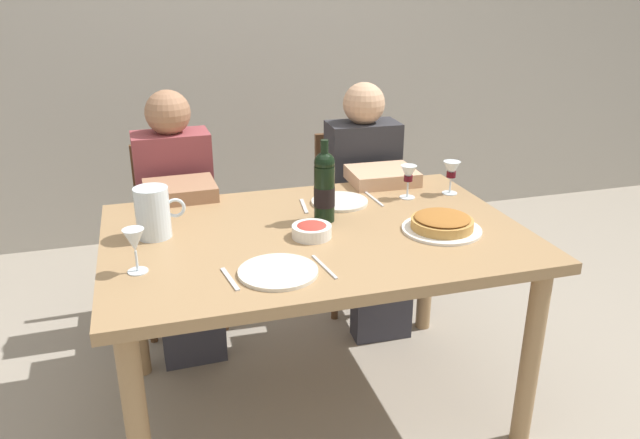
{
  "coord_description": "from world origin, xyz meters",
  "views": [
    {
      "loc": [
        -0.56,
        -1.97,
        1.62
      ],
      "look_at": [
        0.01,
        -0.04,
        0.82
      ],
      "focal_mm": 34.49,
      "sensor_mm": 36.0,
      "label": 1
    }
  ],
  "objects_px": {
    "chair_right": "(354,207)",
    "diner_right": "(369,200)",
    "baked_tart": "(442,223)",
    "salad_bowl": "(312,230)",
    "water_pitcher": "(153,215)",
    "chair_left": "(176,222)",
    "wine_bottle": "(324,187)",
    "dinner_plate_left_setting": "(278,272)",
    "wine_glass_left_diner": "(451,171)",
    "wine_glass_right_diner": "(408,175)",
    "dining_table": "(316,254)",
    "wine_glass_centre": "(134,242)",
    "dinner_plate_right_setting": "(340,202)",
    "diner_left": "(179,216)"
  },
  "relations": [
    {
      "from": "dinner_plate_right_setting",
      "to": "wine_glass_left_diner",
      "type": "bearing_deg",
      "value": -2.28
    },
    {
      "from": "wine_glass_centre",
      "to": "chair_left",
      "type": "relative_size",
      "value": 0.17
    },
    {
      "from": "water_pitcher",
      "to": "wine_glass_left_diner",
      "type": "xyz_separation_m",
      "value": [
        1.22,
        0.13,
        0.02
      ]
    },
    {
      "from": "water_pitcher",
      "to": "chair_right",
      "type": "height_order",
      "value": "water_pitcher"
    },
    {
      "from": "baked_tart",
      "to": "dinner_plate_left_setting",
      "type": "relative_size",
      "value": 1.15
    },
    {
      "from": "diner_left",
      "to": "water_pitcher",
      "type": "bearing_deg",
      "value": 76.91
    },
    {
      "from": "baked_tart",
      "to": "diner_left",
      "type": "relative_size",
      "value": 0.25
    },
    {
      "from": "wine_bottle",
      "to": "baked_tart",
      "type": "relative_size",
      "value": 1.08
    },
    {
      "from": "baked_tart",
      "to": "salad_bowl",
      "type": "height_order",
      "value": "baked_tart"
    },
    {
      "from": "water_pitcher",
      "to": "salad_bowl",
      "type": "bearing_deg",
      "value": -16.76
    },
    {
      "from": "diner_right",
      "to": "wine_glass_left_diner",
      "type": "bearing_deg",
      "value": 120.63
    },
    {
      "from": "wine_glass_centre",
      "to": "chair_left",
      "type": "distance_m",
      "value": 1.15
    },
    {
      "from": "dinner_plate_right_setting",
      "to": "diner_right",
      "type": "relative_size",
      "value": 0.2
    },
    {
      "from": "wine_bottle",
      "to": "wine_glass_right_diner",
      "type": "distance_m",
      "value": 0.43
    },
    {
      "from": "baked_tart",
      "to": "chair_left",
      "type": "bearing_deg",
      "value": 130.67
    },
    {
      "from": "baked_tart",
      "to": "dinner_plate_left_setting",
      "type": "height_order",
      "value": "baked_tart"
    },
    {
      "from": "water_pitcher",
      "to": "wine_glass_left_diner",
      "type": "distance_m",
      "value": 1.23
    },
    {
      "from": "wine_glass_left_diner",
      "to": "wine_glass_right_diner",
      "type": "xyz_separation_m",
      "value": [
        -0.19,
        0.0,
        -0.0
      ]
    },
    {
      "from": "chair_right",
      "to": "wine_glass_left_diner",
      "type": "bearing_deg",
      "value": 110.21
    },
    {
      "from": "water_pitcher",
      "to": "salad_bowl",
      "type": "distance_m",
      "value": 0.56
    },
    {
      "from": "salad_bowl",
      "to": "wine_glass_right_diner",
      "type": "bearing_deg",
      "value": 30.18
    },
    {
      "from": "wine_bottle",
      "to": "diner_left",
      "type": "height_order",
      "value": "diner_left"
    },
    {
      "from": "wine_bottle",
      "to": "dinner_plate_left_setting",
      "type": "height_order",
      "value": "wine_bottle"
    },
    {
      "from": "wine_glass_left_diner",
      "to": "dinner_plate_right_setting",
      "type": "height_order",
      "value": "wine_glass_left_diner"
    },
    {
      "from": "baked_tart",
      "to": "dinner_plate_left_setting",
      "type": "xyz_separation_m",
      "value": [
        -0.65,
        -0.17,
        -0.02
      ]
    },
    {
      "from": "baked_tart",
      "to": "chair_right",
      "type": "bearing_deg",
      "value": 89.21
    },
    {
      "from": "water_pitcher",
      "to": "chair_left",
      "type": "xyz_separation_m",
      "value": [
        0.11,
        0.8,
        -0.34
      ]
    },
    {
      "from": "diner_right",
      "to": "wine_glass_right_diner",
      "type": "bearing_deg",
      "value": 94.68
    },
    {
      "from": "wine_bottle",
      "to": "baked_tart",
      "type": "bearing_deg",
      "value": -29.6
    },
    {
      "from": "dinner_plate_left_setting",
      "to": "dining_table",
      "type": "bearing_deg",
      "value": 55.08
    },
    {
      "from": "water_pitcher",
      "to": "diner_left",
      "type": "xyz_separation_m",
      "value": [
        0.11,
        0.57,
        -0.22
      ]
    },
    {
      "from": "wine_glass_left_diner",
      "to": "wine_glass_centre",
      "type": "height_order",
      "value": "wine_glass_centre"
    },
    {
      "from": "wine_glass_left_diner",
      "to": "chair_left",
      "type": "distance_m",
      "value": 1.35
    },
    {
      "from": "water_pitcher",
      "to": "diner_left",
      "type": "distance_m",
      "value": 0.62
    },
    {
      "from": "wine_glass_left_diner",
      "to": "wine_glass_right_diner",
      "type": "distance_m",
      "value": 0.19
    },
    {
      "from": "salad_bowl",
      "to": "wine_glass_centre",
      "type": "relative_size",
      "value": 0.98
    },
    {
      "from": "dining_table",
      "to": "baked_tart",
      "type": "xyz_separation_m",
      "value": [
        0.44,
        -0.12,
        0.12
      ]
    },
    {
      "from": "wine_glass_right_diner",
      "to": "dinner_plate_left_setting",
      "type": "distance_m",
      "value": 0.86
    },
    {
      "from": "salad_bowl",
      "to": "wine_glass_right_diner",
      "type": "relative_size",
      "value": 1.01
    },
    {
      "from": "wine_bottle",
      "to": "chair_right",
      "type": "xyz_separation_m",
      "value": [
        0.39,
        0.77,
        -0.4
      ]
    },
    {
      "from": "wine_glass_centre",
      "to": "wine_glass_right_diner",
      "type": "bearing_deg",
      "value": 20.13
    },
    {
      "from": "wine_glass_left_diner",
      "to": "dinner_plate_left_setting",
      "type": "height_order",
      "value": "wine_glass_left_diner"
    },
    {
      "from": "wine_bottle",
      "to": "wine_glass_right_diner",
      "type": "bearing_deg",
      "value": 19.98
    },
    {
      "from": "dining_table",
      "to": "wine_glass_centre",
      "type": "bearing_deg",
      "value": -165.55
    },
    {
      "from": "salad_bowl",
      "to": "dinner_plate_left_setting",
      "type": "bearing_deg",
      "value": -125.75
    },
    {
      "from": "wine_glass_left_diner",
      "to": "salad_bowl",
      "type": "bearing_deg",
      "value": -157.47
    },
    {
      "from": "water_pitcher",
      "to": "dinner_plate_left_setting",
      "type": "bearing_deg",
      "value": -49.04
    },
    {
      "from": "dining_table",
      "to": "wine_glass_centre",
      "type": "relative_size",
      "value": 10.42
    },
    {
      "from": "dinner_plate_right_setting",
      "to": "diner_right",
      "type": "xyz_separation_m",
      "value": [
        0.27,
        0.37,
        -0.15
      ]
    },
    {
      "from": "chair_right",
      "to": "diner_right",
      "type": "relative_size",
      "value": 0.75
    }
  ]
}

